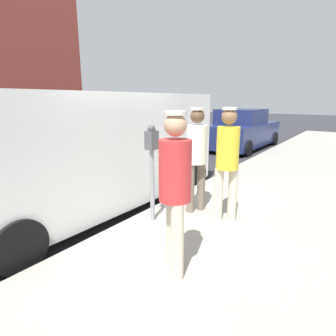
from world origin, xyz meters
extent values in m
plane|color=#2D2D33|center=(0.00, 0.00, 0.00)|extent=(80.00, 80.00, 0.00)
cube|color=#9E998E|center=(3.50, 0.00, 0.07)|extent=(5.00, 32.00, 0.15)
cylinder|color=gray|center=(1.35, 0.04, 0.72)|extent=(0.07, 0.07, 1.15)
cube|color=#4C4C51|center=(1.35, 0.04, 1.44)|extent=(0.14, 0.18, 0.28)
sphere|color=#47474C|center=(1.35, 0.04, 1.61)|extent=(0.12, 0.12, 0.12)
cylinder|color=beige|center=(2.40, 0.74, 0.58)|extent=(0.14, 0.14, 0.85)
cylinder|color=beige|center=(2.21, 0.61, 0.58)|extent=(0.14, 0.14, 0.85)
cylinder|color=yellow|center=(2.30, 0.67, 1.32)|extent=(0.34, 0.34, 0.64)
sphere|color=#8C6647|center=(2.30, 0.67, 1.79)|extent=(0.23, 0.23, 0.23)
cylinder|color=silver|center=(2.30, 0.67, 1.91)|extent=(0.22, 0.22, 0.04)
cylinder|color=#726656|center=(1.76, 0.87, 0.57)|extent=(0.14, 0.14, 0.85)
cylinder|color=#726656|center=(1.67, 0.68, 0.57)|extent=(0.14, 0.14, 0.85)
cylinder|color=white|center=(1.71, 0.78, 1.31)|extent=(0.34, 0.34, 0.63)
sphere|color=brown|center=(1.71, 0.78, 1.77)|extent=(0.23, 0.23, 0.23)
cylinder|color=silver|center=(1.71, 0.78, 1.89)|extent=(0.22, 0.22, 0.04)
cylinder|color=beige|center=(2.50, -1.02, 0.58)|extent=(0.14, 0.14, 0.85)
cylinder|color=beige|center=(2.34, -0.87, 0.58)|extent=(0.14, 0.14, 0.85)
cylinder|color=red|center=(2.42, -0.94, 1.32)|extent=(0.34, 0.34, 0.64)
sphere|color=tan|center=(2.42, -0.94, 1.79)|extent=(0.23, 0.23, 0.23)
cylinder|color=silver|center=(2.42, -0.94, 1.91)|extent=(0.22, 0.22, 0.04)
cube|color=white|center=(-0.15, 0.26, 1.17)|extent=(2.11, 5.24, 1.96)
cube|color=black|center=(-0.10, 2.71, 1.56)|extent=(1.84, 0.12, 0.88)
cylinder|color=black|center=(-1.06, 2.33, 0.34)|extent=(0.23, 0.68, 0.68)
cylinder|color=black|center=(0.84, 2.29, 0.34)|extent=(0.23, 0.68, 0.68)
cylinder|color=black|center=(0.76, -1.81, 0.34)|extent=(0.23, 0.68, 0.68)
cube|color=navy|center=(-0.30, 8.35, 0.61)|extent=(1.92, 4.44, 0.89)
cube|color=navy|center=(-0.30, 8.13, 1.35)|extent=(1.65, 2.02, 0.60)
cylinder|color=black|center=(-1.12, 10.02, 0.30)|extent=(0.23, 0.60, 0.60)
cylinder|color=black|center=(0.60, 9.98, 0.30)|extent=(0.23, 0.60, 0.60)
cylinder|color=black|center=(-1.19, 6.72, 0.30)|extent=(0.23, 0.60, 0.60)
cylinder|color=black|center=(0.52, 6.68, 0.30)|extent=(0.23, 0.60, 0.60)
camera|label=1|loc=(3.97, -3.29, 2.04)|focal=30.20mm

